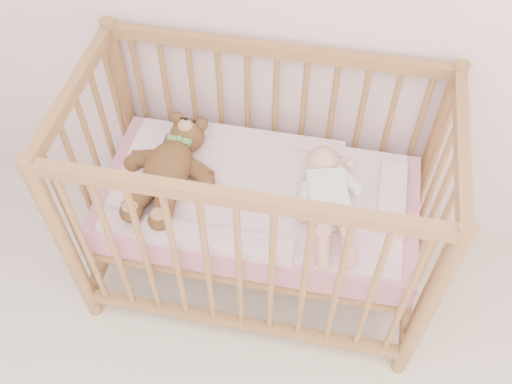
# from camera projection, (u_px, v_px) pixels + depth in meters

# --- Properties ---
(crib) EXTENTS (1.36, 0.76, 1.00)m
(crib) POSITION_uv_depth(u_px,v_px,m) (258.00, 201.00, 2.23)
(crib) COLOR olive
(crib) RESTS_ON floor
(mattress) EXTENTS (1.22, 0.62, 0.13)m
(mattress) POSITION_uv_depth(u_px,v_px,m) (258.00, 204.00, 2.24)
(mattress) COLOR pink
(mattress) RESTS_ON crib
(blanket) EXTENTS (1.10, 0.58, 0.06)m
(blanket) POSITION_uv_depth(u_px,v_px,m) (259.00, 192.00, 2.18)
(blanket) COLOR pink
(blanket) RESTS_ON mattress
(baby) EXTENTS (0.38, 0.59, 0.13)m
(baby) POSITION_uv_depth(u_px,v_px,m) (328.00, 194.00, 2.08)
(baby) COLOR white
(baby) RESTS_ON blanket
(teddy_bear) EXTENTS (0.45, 0.59, 0.15)m
(teddy_bear) POSITION_uv_depth(u_px,v_px,m) (168.00, 168.00, 2.14)
(teddy_bear) COLOR brown
(teddy_bear) RESTS_ON blanket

